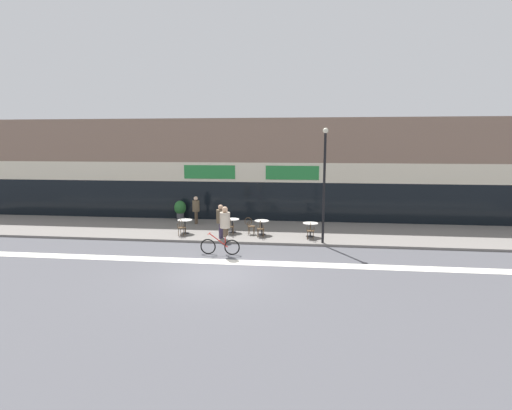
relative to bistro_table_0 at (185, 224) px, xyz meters
name	(u,v)px	position (x,y,z in m)	size (l,w,h in m)	color
ground_plane	(216,274)	(3.01, -5.97, -0.65)	(120.00, 120.00, 0.00)	#4C4C51
sidewalk_slab	(244,231)	(3.01, 1.28, -0.59)	(40.00, 5.50, 0.12)	slate
storefront_facade	(254,169)	(3.01, 6.00, 2.53)	(40.00, 4.06, 6.41)	#7F6656
bike_lane_stripe	(224,262)	(3.01, -4.45, -0.65)	(36.00, 0.70, 0.01)	silver
bistro_table_0	(185,224)	(0.00, 0.00, 0.00)	(0.78, 0.78, 0.74)	black
bistro_table_1	(232,223)	(2.47, 0.53, 0.00)	(0.77, 0.77, 0.74)	black
bistro_table_2	(262,224)	(4.11, 0.20, 0.01)	(0.77, 0.77, 0.75)	black
bistro_table_3	(310,227)	(6.65, 0.04, -0.02)	(0.79, 0.79, 0.72)	black
cafe_chair_0_near	(181,226)	(-0.01, -0.63, -0.02)	(0.44, 0.59, 0.90)	#4C3823
cafe_chair_1_near	(230,225)	(2.48, -0.09, -0.02)	(0.44, 0.59, 0.90)	#4C3823
cafe_chair_2_near	(260,227)	(4.11, -0.43, -0.02)	(0.41, 0.58, 0.90)	#4C3823
cafe_chair_2_side	(250,225)	(3.49, 0.20, -0.02)	(0.59, 0.43, 0.90)	#4C3823
cafe_chair_3_near	(311,229)	(6.65, -0.59, -0.02)	(0.41, 0.58, 0.90)	#4C3823
planter_pot	(180,209)	(-1.36, 3.50, 0.17)	(0.73, 0.73, 1.24)	#4C4C51
lamp_post	(324,178)	(7.23, -1.20, 2.62)	(0.26, 0.26, 5.50)	black
cyclist_0	(224,227)	(2.79, -3.38, 0.61)	(1.79, 0.48, 2.18)	black
pedestrian_near_end	(221,218)	(2.13, -0.83, 0.49)	(0.51, 0.51, 1.73)	#382D47
pedestrian_far_end	(196,208)	(-0.08, 2.55, 0.45)	(0.43, 0.43, 1.66)	#4C3D2D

